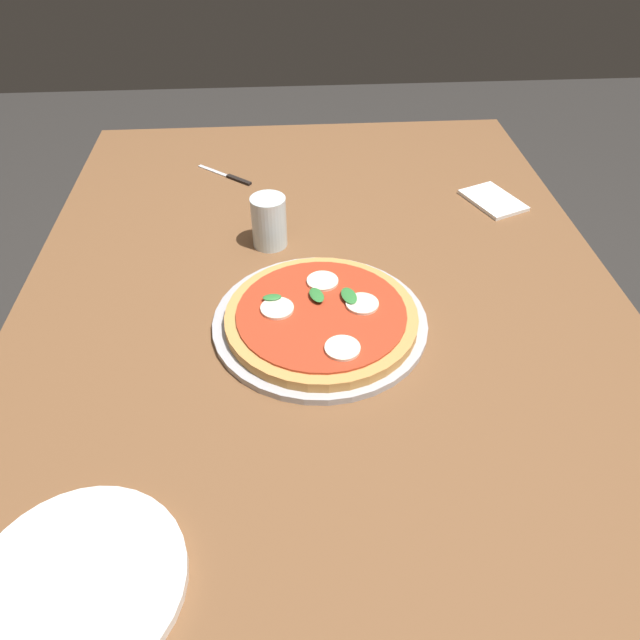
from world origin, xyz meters
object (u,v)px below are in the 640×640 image
object	(u,v)px
napkin	(493,200)
knife	(231,177)
glass_cup	(269,222)
pizza	(321,316)
dining_table	(321,321)
plate_white	(78,584)
serving_tray	(320,322)

from	to	relation	value
napkin	knife	xyz separation A→B (m)	(-0.15, -0.57, -0.00)
napkin	glass_cup	xyz separation A→B (m)	(0.13, -0.48, 0.05)
pizza	napkin	bearing A→B (deg)	133.75
pizza	napkin	size ratio (longest dim) A/B	2.39
napkin	glass_cup	distance (m)	0.50
dining_table	glass_cup	bearing A→B (deg)	-147.30
plate_white	knife	xyz separation A→B (m)	(-0.93, 0.12, -0.00)
napkin	pizza	bearing A→B (deg)	-46.25
serving_tray	pizza	world-z (taller)	pizza
pizza	knife	distance (m)	0.55
knife	dining_table	bearing A→B (deg)	23.22
plate_white	napkin	world-z (taller)	plate_white
napkin	knife	distance (m)	0.59
pizza	dining_table	bearing A→B (deg)	176.37
napkin	knife	bearing A→B (deg)	-104.59
dining_table	napkin	xyz separation A→B (m)	(-0.27, 0.39, 0.09)
dining_table	pizza	distance (m)	0.15
pizza	plate_white	distance (m)	0.50
dining_table	serving_tray	xyz separation A→B (m)	(0.10, -0.01, 0.09)
dining_table	glass_cup	distance (m)	0.21
dining_table	napkin	size ratio (longest dim) A/B	10.83
knife	glass_cup	world-z (taller)	glass_cup
serving_tray	pizza	bearing A→B (deg)	16.95
dining_table	napkin	bearing A→B (deg)	124.55
serving_tray	plate_white	size ratio (longest dim) A/B	1.48
pizza	napkin	distance (m)	0.55
dining_table	plate_white	distance (m)	0.61
pizza	plate_white	xyz separation A→B (m)	(0.41, -0.29, -0.02)
serving_tray	napkin	world-z (taller)	serving_tray
pizza	knife	size ratio (longest dim) A/B	2.42
napkin	serving_tray	bearing A→B (deg)	-46.88
napkin	knife	size ratio (longest dim) A/B	1.01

